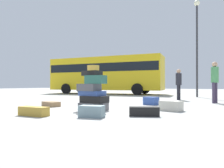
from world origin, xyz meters
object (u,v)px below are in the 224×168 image
at_px(suitcase_brown_right_side, 51,104).
at_px(person_bearded_onlooker, 215,78).
at_px(suitcase_tan_upright_blue, 34,111).
at_px(suitcase_navy_white_trunk, 151,101).
at_px(person_tourist_with_camera, 179,82).
at_px(suitcase_slate_foreground_far, 92,111).
at_px(suitcase_tower, 93,92).
at_px(parked_bus, 105,73).
at_px(suitcase_cream_behind_tower, 171,106).
at_px(suitcase_black_foreground_near, 144,111).
at_px(lamp_post, 197,34).

xyz_separation_m(suitcase_brown_right_side, person_bearded_onlooker, (5.30, 4.07, 0.96)).
bearing_deg(suitcase_tan_upright_blue, suitcase_brown_right_side, 121.72).
bearing_deg(suitcase_navy_white_trunk, person_tourist_with_camera, 94.49).
relative_size(suitcase_navy_white_trunk, person_tourist_with_camera, 0.31).
bearing_deg(suitcase_slate_foreground_far, suitcase_tower, 110.05).
height_order(suitcase_navy_white_trunk, person_bearded_onlooker, person_bearded_onlooker).
height_order(person_tourist_with_camera, parked_bus, parked_bus).
relative_size(suitcase_cream_behind_tower, person_tourist_with_camera, 0.38).
bearing_deg(suitcase_navy_white_trunk, suitcase_tan_upright_blue, -99.85).
bearing_deg(person_tourist_with_camera, suitcase_brown_right_side, -25.49).
bearing_deg(suitcase_slate_foreground_far, suitcase_black_foreground_near, 24.59).
distance_m(suitcase_navy_white_trunk, person_tourist_with_camera, 3.44).
xyz_separation_m(suitcase_slate_foreground_far, person_bearded_onlooker, (2.68, 5.58, 0.91)).
bearing_deg(lamp_post, suitcase_tan_upright_blue, -106.65).
distance_m(suitcase_slate_foreground_far, person_tourist_with_camera, 7.11).
relative_size(suitcase_tower, lamp_post, 0.22).
bearing_deg(suitcase_cream_behind_tower, suitcase_slate_foreground_far, -109.69).
bearing_deg(person_tourist_with_camera, suitcase_black_foreground_near, 8.44).
bearing_deg(suitcase_tan_upright_blue, person_bearded_onlooker, 55.77).
distance_m(suitcase_cream_behind_tower, suitcase_slate_foreground_far, 2.58).
relative_size(suitcase_cream_behind_tower, parked_bus, 0.06).
bearing_deg(suitcase_black_foreground_near, parked_bus, 100.92).
distance_m(person_bearded_onlooker, person_tourist_with_camera, 2.19).
bearing_deg(suitcase_slate_foreground_far, lamp_post, 70.73).
xyz_separation_m(person_tourist_with_camera, lamp_post, (0.70, 3.09, 3.10)).
distance_m(suitcase_black_foreground_near, parked_bus, 13.44).
xyz_separation_m(suitcase_brown_right_side, suitcase_tan_upright_blue, (1.19, -1.94, 0.03)).
relative_size(suitcase_brown_right_side, person_bearded_onlooker, 0.38).
bearing_deg(suitcase_tan_upright_blue, suitcase_slate_foreground_far, 16.84).
relative_size(suitcase_brown_right_side, suitcase_black_foreground_near, 0.93).
relative_size(suitcase_tan_upright_blue, person_bearded_onlooker, 0.45).
relative_size(suitcase_navy_white_trunk, parked_bus, 0.05).
bearing_deg(suitcase_brown_right_side, parked_bus, 125.14).
relative_size(suitcase_tower, suitcase_navy_white_trunk, 2.69).
xyz_separation_m(suitcase_black_foreground_near, person_tourist_with_camera, (-0.05, 6.27, 0.84)).
distance_m(suitcase_black_foreground_near, suitcase_navy_white_trunk, 3.05).
bearing_deg(suitcase_navy_white_trunk, suitcase_slate_foreground_far, -82.33).
xyz_separation_m(suitcase_brown_right_side, lamp_post, (4.33, 8.58, 3.96)).
distance_m(suitcase_brown_right_side, person_tourist_with_camera, 6.63).
distance_m(suitcase_tan_upright_blue, suitcase_navy_white_trunk, 4.53).
bearing_deg(suitcase_tower, suitcase_tan_upright_blue, -116.34).
height_order(suitcase_navy_white_trunk, person_tourist_with_camera, person_tourist_with_camera).
bearing_deg(person_bearded_onlooker, parked_bus, -102.79).
bearing_deg(suitcase_navy_white_trunk, suitcase_brown_right_side, -129.87).
bearing_deg(lamp_post, suitcase_black_foreground_near, -94.01).
bearing_deg(suitcase_tan_upright_blue, suitcase_navy_white_trunk, 65.87).
bearing_deg(suitcase_brown_right_side, person_tourist_with_camera, 74.18).
distance_m(suitcase_tower, suitcase_slate_foreground_far, 1.37).
height_order(suitcase_tower, person_tourist_with_camera, person_tourist_with_camera).
relative_size(parked_bus, lamp_post, 1.63).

